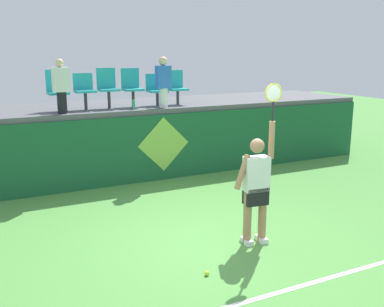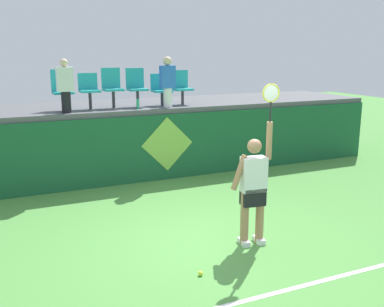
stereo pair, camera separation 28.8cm
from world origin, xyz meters
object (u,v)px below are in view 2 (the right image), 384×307
at_px(stadium_chair_2, 112,86).
at_px(stadium_chair_1, 89,88).
at_px(stadium_chair_0, 62,88).
at_px(stadium_chair_4, 161,88).
at_px(water_bottle, 138,104).
at_px(stadium_chair_5, 181,86).
at_px(tennis_ball, 201,273).
at_px(spectator_0, 65,85).
at_px(spectator_1, 168,81).
at_px(tennis_player, 254,186).
at_px(stadium_chair_3, 136,85).

bearing_deg(stadium_chair_2, stadium_chair_1, -178.91).
bearing_deg(stadium_chair_0, stadium_chair_4, -0.23).
height_order(water_bottle, stadium_chair_5, stadium_chair_5).
distance_m(tennis_ball, stadium_chair_2, 5.72).
height_order(stadium_chair_2, stadium_chair_4, stadium_chair_2).
relative_size(spectator_0, spectator_1, 0.97).
xyz_separation_m(stadium_chair_1, stadium_chair_2, (0.54, 0.01, 0.05)).
xyz_separation_m(water_bottle, spectator_1, (0.74, 0.02, 0.51)).
distance_m(tennis_ball, stadium_chair_0, 5.78).
xyz_separation_m(tennis_player, stadium_chair_0, (-2.11, 4.69, 1.21)).
bearing_deg(stadium_chair_1, tennis_ball, -86.33).
xyz_separation_m(tennis_ball, stadium_chair_4, (1.40, 5.29, 2.05)).
bearing_deg(stadium_chair_2, spectator_0, -157.06).
distance_m(water_bottle, spectator_0, 1.66).
height_order(water_bottle, stadium_chair_3, stadium_chair_3).
height_order(tennis_player, stadium_chair_5, tennis_player).
bearing_deg(stadium_chair_2, tennis_ball, -92.18).
bearing_deg(water_bottle, spectator_0, 179.67).
bearing_deg(stadium_chair_2, stadium_chair_3, 0.05).
height_order(tennis_ball, water_bottle, water_bottle).
bearing_deg(stadium_chair_5, spectator_1, -139.13).
height_order(tennis_ball, spectator_0, spectator_0).
height_order(water_bottle, stadium_chair_2, stadium_chair_2).
bearing_deg(spectator_0, tennis_player, -63.35).
height_order(stadium_chair_1, spectator_0, spectator_0).
relative_size(tennis_ball, stadium_chair_1, 0.08).
relative_size(tennis_player, tennis_ball, 37.97).
relative_size(tennis_player, stadium_chair_3, 2.77).
distance_m(tennis_ball, stadium_chair_4, 5.84).
bearing_deg(stadium_chair_0, tennis_ball, -80.04).
height_order(water_bottle, stadium_chair_4, stadium_chair_4).
relative_size(stadium_chair_0, stadium_chair_2, 0.98).
relative_size(stadium_chair_1, stadium_chair_4, 1.07).
bearing_deg(stadium_chair_1, tennis_player, -72.00).
relative_size(stadium_chair_0, stadium_chair_5, 1.08).
xyz_separation_m(spectator_0, spectator_1, (2.33, 0.01, 0.03)).
relative_size(stadium_chair_0, stadium_chair_3, 1.00).
relative_size(stadium_chair_3, spectator_1, 0.77).
distance_m(stadium_chair_4, spectator_1, 0.51).
relative_size(stadium_chair_2, spectator_0, 0.80).
relative_size(stadium_chair_1, spectator_1, 0.69).
bearing_deg(spectator_1, spectator_0, -179.80).
distance_m(water_bottle, spectator_1, 0.90).
relative_size(water_bottle, stadium_chair_1, 0.28).
relative_size(tennis_player, stadium_chair_5, 3.00).
height_order(tennis_ball, stadium_chair_1, stadium_chair_1).
bearing_deg(water_bottle, stadium_chair_5, 20.72).
bearing_deg(tennis_player, stadium_chair_5, 80.76).
distance_m(stadium_chair_3, spectator_0, 1.78).
xyz_separation_m(tennis_ball, water_bottle, (0.66, 4.81, 1.75)).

